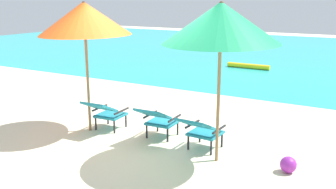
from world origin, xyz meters
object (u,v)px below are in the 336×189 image
Objects in this scene: lounge_chair_left at (105,111)px; lounge_chair_center at (158,119)px; beach_ball at (288,165)px; lounge_chair_right at (201,129)px; beach_umbrella_left at (85,18)px; swim_buoy at (248,66)px; beach_umbrella_right at (221,23)px.

lounge_chair_center is at bearing 6.08° from lounge_chair_left.
lounge_chair_right is at bearing 177.12° from beach_ball.
beach_umbrella_left reaches higher than lounge_chair_right.
beach_ball is (3.85, 0.03, -2.06)m from beach_umbrella_left.
beach_umbrella_left reaches higher than beach_ball.
swim_buoy is at bearing 96.65° from lounge_chair_center.
lounge_chair_right is 1.52m from beach_ball.
lounge_chair_left is 1.13m from lounge_chair_center.
beach_umbrella_left is 0.99× the size of beach_umbrella_right.
beach_umbrella_right is at bearing -5.27° from lounge_chair_left.
lounge_chair_center is 3.58× the size of beach_ball.
beach_ball is at bearing -2.88° from lounge_chair_right.
swim_buoy is 8.50m from beach_umbrella_left.
beach_ball is at bearing 0.49° from beach_umbrella_left.
beach_ball is at bearing -1.49° from lounge_chair_left.
lounge_chair_center is 2.25m from beach_umbrella_right.
swim_buoy is 8.87m from beach_umbrella_right.
beach_umbrella_left is 2.75m from beach_umbrella_right.
beach_umbrella_right is at bearing -74.87° from swim_buoy.
beach_umbrella_left is at bearing -157.32° from lounge_chair_left.
lounge_chair_right is at bearing -77.04° from swim_buoy.
lounge_chair_left is at bearing -91.40° from swim_buoy.
swim_buoy is 1.76× the size of lounge_chair_left.
lounge_chair_left is (-0.20, -8.09, 0.31)m from swim_buoy.
swim_buoy is 0.64× the size of beach_umbrella_left.
lounge_chair_left is 2.06m from lounge_chair_right.
beach_umbrella_left is at bearing -177.39° from lounge_chair_right.
beach_ball is at bearing 6.88° from beach_umbrella_right.
lounge_chair_left and lounge_chair_center have the same top height.
beach_umbrella_left is at bearing -93.47° from swim_buoy.
beach_umbrella_left is (-0.30, -0.13, 1.78)m from lounge_chair_left.
swim_buoy is 0.63× the size of beach_umbrella_right.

